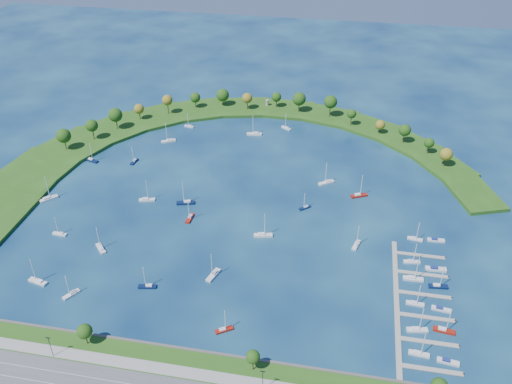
% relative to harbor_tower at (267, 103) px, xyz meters
% --- Properties ---
extents(ground, '(700.00, 700.00, 0.00)m').
position_rel_harbor_tower_xyz_m(ground, '(8.48, -119.99, -4.17)').
color(ground, '#081C46').
rests_on(ground, ground).
extents(breakwater, '(286.74, 247.64, 2.00)m').
position_rel_harbor_tower_xyz_m(breakwater, '(-37.85, -71.28, -3.18)').
color(breakwater, '#244E15').
rests_on(breakwater, ground).
extents(breakwater_trees, '(236.33, 93.28, 15.59)m').
position_rel_harbor_tower_xyz_m(breakwater_trees, '(-11.95, -33.30, 6.79)').
color(breakwater_trees, '#382314').
rests_on(breakwater_trees, breakwater).
extents(harbor_tower, '(2.60, 2.60, 4.23)m').
position_rel_harbor_tower_xyz_m(harbor_tower, '(0.00, 0.00, 0.00)').
color(harbor_tower, gray).
rests_on(harbor_tower, breakwater).
extents(dock_system, '(24.28, 82.00, 1.60)m').
position_rel_harbor_tower_xyz_m(dock_system, '(93.78, -180.99, -3.82)').
color(dock_system, gray).
rests_on(dock_system, ground).
extents(moored_boat_0, '(2.76, 8.42, 12.21)m').
position_rel_harbor_tower_xyz_m(moored_boat_0, '(-16.44, -140.06, -3.26)').
color(moored_boat_0, maroon).
rests_on(moored_boat_0, ground).
extents(moored_boat_1, '(2.95, 7.53, 10.78)m').
position_rel_harbor_tower_xyz_m(moored_boat_1, '(-65.82, -90.84, -3.30)').
color(moored_boat_1, '#09173A').
rests_on(moored_boat_1, ground).
extents(moored_boat_2, '(6.89, 3.23, 9.76)m').
position_rel_harbor_tower_xyz_m(moored_boat_2, '(-46.71, -39.54, -3.32)').
color(moored_boat_2, silver).
rests_on(moored_boat_2, ground).
extents(moored_boat_3, '(5.92, 7.73, 11.39)m').
position_rel_harbor_tower_xyz_m(moored_boat_3, '(-50.75, -202.46, -3.28)').
color(moored_boat_3, silver).
rests_on(moored_boat_3, ground).
extents(moored_boat_4, '(9.25, 6.79, 13.50)m').
position_rel_harbor_tower_xyz_m(moored_boat_4, '(-53.66, -62.30, -3.22)').
color(moored_boat_4, silver).
rests_on(moored_boat_4, ground).
extents(moored_boat_5, '(7.39, 2.55, 10.67)m').
position_rel_harbor_tower_xyz_m(moored_boat_5, '(-75.91, -164.61, -3.30)').
color(moored_boat_5, silver).
rests_on(moored_boat_5, ground).
extents(moored_boat_6, '(7.23, 5.84, 10.81)m').
position_rel_harbor_tower_xyz_m(moored_boat_6, '(18.14, -30.03, -3.30)').
color(moored_boat_6, silver).
rests_on(moored_boat_6, ground).
extents(moored_boat_7, '(9.09, 7.56, 13.70)m').
position_rel_harbor_tower_xyz_m(moored_boat_7, '(49.98, -93.16, -3.21)').
color(moored_boat_7, silver).
rests_on(moored_boat_7, ground).
extents(moored_boat_8, '(8.82, 4.77, 12.49)m').
position_rel_harbor_tower_xyz_m(moored_boat_8, '(-91.50, -94.51, -3.25)').
color(moored_boat_8, '#09173A').
rests_on(moored_boat_8, ground).
extents(moored_boat_9, '(7.33, 5.73, 10.86)m').
position_rel_harbor_tower_xyz_m(moored_boat_9, '(18.36, -209.66, -3.30)').
color(moored_boat_9, maroon).
rests_on(moored_boat_9, ground).
extents(moored_boat_10, '(9.38, 6.33, 13.49)m').
position_rel_harbor_tower_xyz_m(moored_boat_10, '(68.39, -103.00, -3.22)').
color(moored_boat_10, maroon).
rests_on(moored_boat_10, ground).
extents(moored_boat_11, '(4.38, 8.15, 11.54)m').
position_rel_harbor_tower_xyz_m(moored_boat_11, '(68.46, -146.17, -3.28)').
color(moored_boat_11, silver).
rests_on(moored_boat_11, ground).
extents(moored_boat_12, '(6.25, 5.90, 9.87)m').
position_rel_harbor_tower_xyz_m(moored_boat_12, '(40.71, -119.69, -3.32)').
color(moored_boat_12, '#09173A').
rests_on(moored_boat_12, ground).
extents(moored_boat_13, '(10.01, 4.01, 14.30)m').
position_rel_harbor_tower_xyz_m(moored_boat_13, '(-1.25, -42.58, -3.19)').
color(moored_boat_13, silver).
rests_on(moored_boat_13, ground).
extents(moored_boat_14, '(7.59, 7.83, 12.52)m').
position_rel_harbor_tower_xyz_m(moored_boat_14, '(-51.15, -171.50, -3.25)').
color(moored_boat_14, silver).
rests_on(moored_boat_14, ground).
extents(moored_boat_15, '(5.14, 9.42, 13.34)m').
position_rel_harbor_tower_xyz_m(moored_boat_15, '(6.19, -179.41, -3.22)').
color(moored_boat_15, silver).
rests_on(moored_boat_15, ground).
extents(moored_boat_16, '(8.95, 4.55, 12.67)m').
position_rel_harbor_tower_xyz_m(moored_boat_16, '(-44.00, -128.31, -3.24)').
color(moored_boat_16, silver).
rests_on(moored_boat_16, ground).
extents(moored_boat_17, '(8.71, 9.16, 14.53)m').
position_rel_harbor_tower_xyz_m(moored_boat_17, '(-96.60, -137.44, -3.18)').
color(moored_boat_17, silver).
rests_on(moored_boat_17, ground).
extents(moored_boat_18, '(9.32, 4.51, 13.21)m').
position_rel_harbor_tower_xyz_m(moored_boat_18, '(-68.89, -197.99, -3.23)').
color(moored_boat_18, silver).
rests_on(moored_boat_18, ground).
extents(moored_boat_19, '(9.94, 4.95, 14.08)m').
position_rel_harbor_tower_xyz_m(moored_boat_19, '(-22.52, -127.18, -3.20)').
color(moored_boat_19, '#09173A').
rests_on(moored_boat_19, ground).
extents(moored_boat_20, '(8.16, 3.55, 11.61)m').
position_rel_harbor_tower_xyz_m(moored_boat_20, '(-20.30, -191.85, -3.28)').
color(moored_boat_20, '#09173A').
rests_on(moored_boat_20, ground).
extents(moored_boat_21, '(9.54, 4.51, 13.52)m').
position_rel_harbor_tower_xyz_m(moored_boat_21, '(23.03, -147.08, -3.22)').
color(moored_boat_21, silver).
rests_on(moored_boat_21, ground).
extents(docked_boat_0, '(8.01, 2.89, 11.52)m').
position_rel_harbor_tower_xyz_m(docked_boat_0, '(94.01, -207.55, -3.28)').
color(docked_boat_0, silver).
rests_on(docked_boat_0, ground).
extents(docked_boat_1, '(8.38, 3.31, 1.66)m').
position_rel_harbor_tower_xyz_m(docked_boat_1, '(104.46, -209.29, -3.56)').
color(docked_boat_1, silver).
rests_on(docked_boat_1, ground).
extents(docked_boat_2, '(8.72, 3.73, 12.42)m').
position_rel_harbor_tower_xyz_m(docked_boat_2, '(93.99, -195.50, -3.25)').
color(docked_boat_2, silver).
rests_on(docked_boat_2, ground).
extents(docked_boat_3, '(8.81, 3.55, 12.58)m').
position_rel_harbor_tower_xyz_m(docked_boat_3, '(104.49, -193.80, -3.25)').
color(docked_boat_3, maroon).
rests_on(docked_boat_3, ground).
extents(docked_boat_4, '(7.68, 2.62, 11.11)m').
position_rel_harbor_tower_xyz_m(docked_boat_4, '(94.01, -180.79, -3.29)').
color(docked_boat_4, silver).
rests_on(docked_boat_4, ground).
extents(docked_boat_5, '(8.09, 3.19, 1.61)m').
position_rel_harbor_tower_xyz_m(docked_boat_5, '(104.47, -182.03, -3.58)').
color(docked_boat_5, silver).
rests_on(docked_boat_5, ground).
extents(docked_boat_6, '(8.95, 2.70, 13.08)m').
position_rel_harbor_tower_xyz_m(docked_boat_6, '(93.99, -165.39, -3.23)').
color(docked_boat_6, silver).
rests_on(docked_boat_6, ground).
extents(docked_boat_7, '(8.52, 3.18, 12.24)m').
position_rel_harbor_tower_xyz_m(docked_boat_7, '(104.50, -168.25, -3.26)').
color(docked_boat_7, '#09173A').
rests_on(docked_boat_7, ground).
extents(docked_boat_8, '(7.84, 3.27, 11.17)m').
position_rel_harbor_tower_xyz_m(docked_boat_8, '(94.01, -153.68, -3.29)').
color(docked_boat_8, silver).
rests_on(docked_boat_8, ground).
extents(docked_boat_9, '(9.50, 3.13, 1.91)m').
position_rel_harbor_tower_xyz_m(docked_boat_9, '(104.44, -156.89, -3.47)').
color(docked_boat_9, silver).
rests_on(docked_boat_9, ground).
extents(docked_boat_10, '(7.49, 3.02, 10.70)m').
position_rel_harbor_tower_xyz_m(docked_boat_10, '(96.42, -136.10, -3.30)').
color(docked_boat_10, silver).
rests_on(docked_boat_10, ground).
extents(docked_boat_11, '(8.30, 2.64, 1.67)m').
position_rel_harbor_tower_xyz_m(docked_boat_11, '(106.36, -135.19, -3.56)').
color(docked_boat_11, silver).
rests_on(docked_boat_11, ground).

